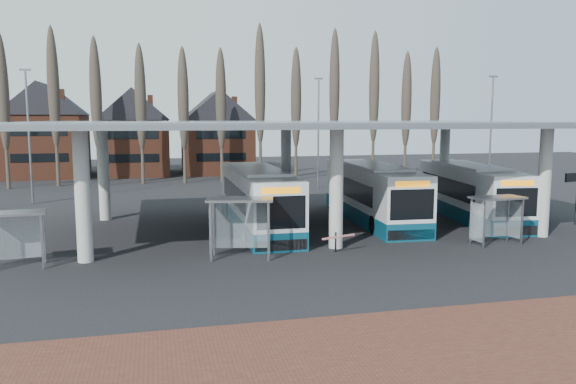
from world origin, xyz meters
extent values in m
plane|color=black|center=(0.00, 0.00, 0.00)|extent=(140.00, 140.00, 0.00)
cube|color=brown|center=(0.00, -12.00, 0.01)|extent=(70.00, 10.00, 0.03)
cylinder|color=beige|center=(-12.00, 2.50, 3.00)|extent=(0.70, 0.70, 6.00)
cylinder|color=beige|center=(-12.00, 13.50, 3.00)|extent=(0.70, 0.70, 6.00)
cylinder|color=beige|center=(0.00, 2.50, 3.00)|extent=(0.70, 0.70, 6.00)
cylinder|color=beige|center=(0.00, 13.50, 3.00)|extent=(0.70, 0.70, 6.00)
cylinder|color=beige|center=(12.00, 2.50, 3.00)|extent=(0.70, 0.70, 6.00)
cylinder|color=beige|center=(12.00, 13.50, 3.00)|extent=(0.70, 0.70, 6.00)
cube|color=gray|center=(0.00, 8.00, 6.25)|extent=(32.00, 16.00, 0.12)
cube|color=silver|center=(0.00, 8.00, 6.32)|extent=(31.50, 15.50, 0.04)
cone|color=#473D33|center=(-22.00, 33.00, 7.25)|extent=(0.36, 0.36, 14.50)
ellipsoid|color=#473D33|center=(-22.00, 33.00, 8.99)|extent=(1.10, 1.10, 11.02)
cone|color=#473D33|center=(-18.00, 33.00, 7.25)|extent=(0.36, 0.36, 14.50)
ellipsoid|color=#473D33|center=(-18.00, 33.00, 8.99)|extent=(1.10, 1.10, 11.02)
cone|color=#473D33|center=(-14.00, 33.00, 7.25)|extent=(0.36, 0.36, 14.50)
ellipsoid|color=#473D33|center=(-14.00, 33.00, 8.99)|extent=(1.10, 1.10, 11.02)
cone|color=#473D33|center=(-10.00, 33.00, 7.25)|extent=(0.36, 0.36, 14.50)
ellipsoid|color=#473D33|center=(-10.00, 33.00, 8.99)|extent=(1.10, 1.10, 11.02)
cone|color=#473D33|center=(-6.00, 33.00, 7.25)|extent=(0.36, 0.36, 14.50)
ellipsoid|color=#473D33|center=(-6.00, 33.00, 8.99)|extent=(1.10, 1.10, 11.02)
cone|color=#473D33|center=(-2.00, 33.00, 7.25)|extent=(0.36, 0.36, 14.50)
ellipsoid|color=#473D33|center=(-2.00, 33.00, 8.99)|extent=(1.10, 1.10, 11.02)
cone|color=#473D33|center=(2.00, 33.00, 7.25)|extent=(0.36, 0.36, 14.50)
ellipsoid|color=#473D33|center=(2.00, 33.00, 8.99)|extent=(1.10, 1.10, 11.02)
cone|color=#473D33|center=(6.00, 33.00, 7.25)|extent=(0.36, 0.36, 14.50)
ellipsoid|color=#473D33|center=(6.00, 33.00, 8.99)|extent=(1.10, 1.10, 11.02)
cone|color=#473D33|center=(10.00, 33.00, 7.25)|extent=(0.36, 0.36, 14.50)
ellipsoid|color=#473D33|center=(10.00, 33.00, 8.99)|extent=(1.10, 1.10, 11.02)
cone|color=#473D33|center=(14.00, 33.00, 7.25)|extent=(0.36, 0.36, 14.50)
ellipsoid|color=#473D33|center=(14.00, 33.00, 8.99)|extent=(1.10, 1.10, 11.02)
cone|color=#473D33|center=(18.00, 33.00, 7.25)|extent=(0.36, 0.36, 14.50)
ellipsoid|color=#473D33|center=(18.00, 33.00, 8.99)|extent=(1.10, 1.10, 11.02)
cone|color=#473D33|center=(22.00, 33.00, 7.25)|extent=(0.36, 0.36, 14.50)
ellipsoid|color=#473D33|center=(22.00, 33.00, 8.99)|extent=(1.10, 1.10, 11.02)
cube|color=brown|center=(-20.50, 44.00, 3.50)|extent=(8.00, 10.00, 7.00)
pyramid|color=black|center=(-20.50, 44.00, 10.50)|extent=(8.30, 10.30, 3.50)
cube|color=brown|center=(-11.00, 44.00, 3.50)|extent=(8.00, 10.00, 7.00)
pyramid|color=black|center=(-11.00, 44.00, 10.50)|extent=(8.30, 10.30, 3.50)
cube|color=brown|center=(-1.50, 44.00, 3.50)|extent=(8.00, 10.00, 7.00)
pyramid|color=black|center=(-1.50, 44.00, 10.50)|extent=(8.30, 10.30, 3.50)
cylinder|color=slate|center=(-18.00, 22.00, 5.00)|extent=(0.16, 0.16, 10.00)
cube|color=slate|center=(-18.00, 22.00, 10.10)|extent=(0.80, 0.15, 0.15)
cylinder|color=slate|center=(6.00, 26.00, 5.00)|extent=(0.16, 0.16, 10.00)
cube|color=slate|center=(6.00, 26.00, 10.10)|extent=(0.80, 0.15, 0.15)
cylinder|color=slate|center=(20.00, 20.00, 5.00)|extent=(0.16, 0.16, 10.00)
cube|color=slate|center=(20.00, 20.00, 10.10)|extent=(0.80, 0.15, 0.15)
cube|color=silver|center=(-2.89, 8.49, 1.94)|extent=(2.80, 12.93, 3.01)
cube|color=#0B3F55|center=(-2.89, 8.49, 0.48)|extent=(2.82, 12.95, 0.97)
cube|color=silver|center=(-2.89, 8.49, 3.50)|extent=(2.50, 7.76, 0.19)
cube|color=black|center=(-2.89, 9.03, 2.05)|extent=(2.83, 9.31, 1.18)
cube|color=black|center=(-2.92, 2.05, 1.99)|extent=(2.42, 0.07, 1.61)
cube|color=black|center=(-2.87, 14.92, 2.05)|extent=(2.33, 0.07, 1.29)
cube|color=orange|center=(-2.92, 2.05, 3.07)|extent=(1.92, 0.06, 0.32)
cube|color=black|center=(-2.92, 2.06, 0.38)|extent=(2.61, 0.10, 0.54)
cylinder|color=black|center=(-4.15, 4.40, 0.52)|extent=(0.31, 1.03, 1.03)
cylinder|color=black|center=(-1.67, 4.39, 0.52)|extent=(0.31, 1.03, 1.03)
cylinder|color=black|center=(-4.12, 12.26, 0.52)|extent=(0.31, 1.03, 1.03)
cylinder|color=black|center=(-1.64, 12.25, 0.52)|extent=(0.31, 1.03, 1.03)
cube|color=silver|center=(4.69, 9.32, 1.95)|extent=(3.50, 13.13, 3.03)
cube|color=#0B3F55|center=(4.69, 9.32, 0.49)|extent=(3.52, 13.15, 0.97)
cube|color=silver|center=(4.69, 9.32, 3.52)|extent=(2.93, 7.93, 0.19)
cube|color=black|center=(4.72, 9.86, 2.06)|extent=(3.34, 9.50, 1.19)
cube|color=black|center=(4.32, 2.85, 2.00)|extent=(2.43, 0.20, 1.62)
cube|color=black|center=(5.06, 15.78, 2.06)|extent=(2.35, 0.20, 1.30)
cube|color=orange|center=(4.32, 2.85, 3.09)|extent=(1.93, 0.16, 0.32)
cube|color=black|center=(4.32, 2.86, 0.38)|extent=(2.62, 0.24, 0.54)
cylinder|color=black|center=(3.20, 5.28, 0.52)|extent=(0.36, 1.06, 1.04)
cylinder|color=black|center=(5.70, 5.14, 0.52)|extent=(0.36, 1.06, 1.04)
cylinder|color=black|center=(3.66, 13.17, 0.52)|extent=(0.36, 1.06, 1.04)
cylinder|color=black|center=(6.15, 13.03, 0.52)|extent=(0.36, 1.06, 1.04)
cube|color=silver|center=(11.25, 8.83, 1.90)|extent=(4.42, 12.91, 2.95)
cube|color=#0B3F55|center=(11.25, 8.83, 0.47)|extent=(4.44, 12.93, 0.95)
cube|color=silver|center=(11.25, 8.83, 3.43)|extent=(3.45, 7.86, 0.19)
cube|color=black|center=(11.33, 9.35, 2.00)|extent=(3.97, 9.41, 1.16)
cube|color=black|center=(10.38, 2.58, 1.95)|extent=(2.35, 0.39, 1.58)
cube|color=black|center=(12.13, 15.07, 2.00)|extent=(2.27, 0.38, 1.27)
cube|color=orange|center=(10.38, 2.58, 3.01)|extent=(1.87, 0.31, 0.32)
cube|color=black|center=(10.38, 2.59, 0.37)|extent=(2.54, 0.44, 0.53)
cylinder|color=black|center=(9.49, 5.02, 0.51)|extent=(0.43, 1.04, 1.01)
cylinder|color=black|center=(11.91, 4.69, 0.51)|extent=(0.43, 1.04, 1.01)
cylinder|color=black|center=(10.56, 12.65, 0.51)|extent=(0.43, 1.04, 1.01)
cylinder|color=black|center=(12.97, 12.31, 0.51)|extent=(0.43, 1.04, 1.01)
cube|color=gray|center=(-13.65, 1.60, 1.19)|extent=(0.08, 0.08, 2.39)
cube|color=gray|center=(-13.76, 2.65, 1.19)|extent=(0.08, 0.08, 2.39)
cube|color=gray|center=(-14.85, 2.00, 2.44)|extent=(2.80, 1.61, 0.10)
cube|color=silver|center=(-14.90, 2.57, 1.24)|extent=(2.28, 0.27, 1.91)
cube|color=silver|center=(-13.66, 2.13, 1.24)|extent=(0.15, 1.05, 1.91)
cube|color=gray|center=(-6.40, 1.22, 1.36)|extent=(0.10, 0.10, 2.73)
cube|color=gray|center=(-3.85, 0.66, 1.36)|extent=(0.10, 0.10, 2.73)
cube|color=gray|center=(-6.15, 2.39, 1.36)|extent=(0.10, 0.10, 2.73)
cube|color=gray|center=(-3.59, 1.83, 1.36)|extent=(0.10, 0.10, 2.73)
cube|color=gray|center=(-5.00, 1.53, 2.78)|extent=(3.31, 2.14, 0.11)
cube|color=silver|center=(-4.86, 2.17, 1.42)|extent=(2.57, 0.60, 2.18)
cube|color=silver|center=(-6.33, 1.82, 1.42)|extent=(0.30, 1.18, 2.18)
cube|color=silver|center=(-3.67, 1.24, 1.42)|extent=(0.30, 1.18, 2.18)
cube|color=gray|center=(7.16, 0.59, 1.21)|extent=(0.08, 0.08, 2.42)
cube|color=gray|center=(9.47, 0.79, 1.21)|extent=(0.08, 0.08, 2.42)
cube|color=gray|center=(7.07, 1.65, 1.21)|extent=(0.08, 0.08, 2.42)
cube|color=gray|center=(9.38, 1.85, 1.21)|extent=(0.08, 0.08, 2.42)
cube|color=gray|center=(8.27, 1.22, 2.46)|extent=(2.81, 1.58, 0.10)
cube|color=silver|center=(8.22, 1.80, 1.26)|extent=(2.31, 0.24, 1.93)
cube|color=silver|center=(7.07, 1.12, 1.26)|extent=(0.13, 1.06, 1.93)
cube|color=silver|center=(9.48, 1.33, 1.26)|extent=(0.13, 1.06, 1.93)
cube|color=black|center=(-0.28, 1.66, 0.49)|extent=(0.07, 0.07, 0.98)
cube|color=red|center=(-0.28, 1.22, 0.84)|extent=(1.86, 0.76, 0.09)
camera|label=1|loc=(-8.79, -23.99, 6.51)|focal=35.00mm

